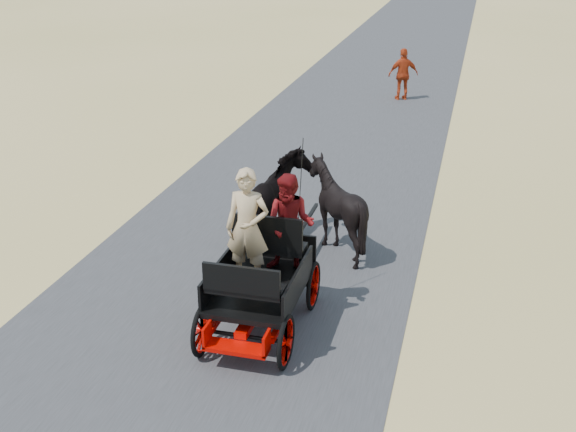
% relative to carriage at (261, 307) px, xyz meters
% --- Properties ---
extents(ground, '(140.00, 140.00, 0.00)m').
position_rel_carriage_xyz_m(ground, '(-0.85, 1.94, -0.36)').
color(ground, tan).
extents(road, '(6.00, 140.00, 0.01)m').
position_rel_carriage_xyz_m(road, '(-0.85, 1.94, -0.35)').
color(road, '#38383A').
rests_on(road, ground).
extents(carriage, '(1.30, 2.40, 0.72)m').
position_rel_carriage_xyz_m(carriage, '(0.00, 0.00, 0.00)').
color(carriage, black).
rests_on(carriage, ground).
extents(horse_left, '(0.91, 2.01, 1.70)m').
position_rel_carriage_xyz_m(horse_left, '(-0.55, 3.00, 0.49)').
color(horse_left, black).
rests_on(horse_left, ground).
extents(horse_right, '(1.37, 1.54, 1.70)m').
position_rel_carriage_xyz_m(horse_right, '(0.55, 3.00, 0.49)').
color(horse_right, black).
rests_on(horse_right, ground).
extents(driver_man, '(0.66, 0.43, 1.80)m').
position_rel_carriage_xyz_m(driver_man, '(-0.20, 0.05, 1.26)').
color(driver_man, tan).
rests_on(driver_man, carriage).
extents(passenger_woman, '(0.77, 0.60, 1.58)m').
position_rel_carriage_xyz_m(passenger_woman, '(0.30, 0.60, 1.15)').
color(passenger_woman, '#660C0F').
rests_on(passenger_woman, carriage).
extents(pedestrian, '(1.09, 0.78, 1.73)m').
position_rel_carriage_xyz_m(pedestrian, '(0.39, 15.18, 0.50)').
color(pedestrian, '#A83213').
rests_on(pedestrian, ground).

